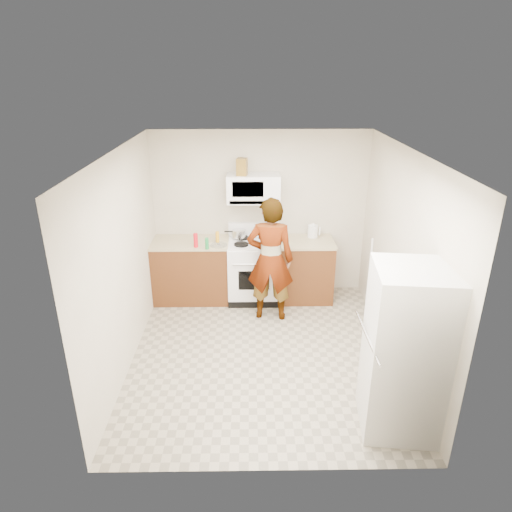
{
  "coord_description": "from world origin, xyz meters",
  "views": [
    {
      "loc": [
        -0.16,
        -4.8,
        3.33
      ],
      "look_at": [
        -0.08,
        0.55,
        1.09
      ],
      "focal_mm": 32.0,
      "sensor_mm": 36.0,
      "label": 1
    }
  ],
  "objects_px": {
    "person": "(270,260)",
    "saucepan": "(239,234)",
    "microwave": "(253,188)",
    "gas_range": "(254,269)",
    "kettle": "(313,231)",
    "fridge": "(405,351)"
  },
  "relations": [
    {
      "from": "saucepan",
      "to": "kettle",
      "type": "bearing_deg",
      "value": 2.36
    },
    {
      "from": "microwave",
      "to": "person",
      "type": "xyz_separation_m",
      "value": [
        0.22,
        -0.7,
        -0.82
      ]
    },
    {
      "from": "fridge",
      "to": "saucepan",
      "type": "distance_m",
      "value": 3.26
    },
    {
      "from": "person",
      "to": "fridge",
      "type": "bearing_deg",
      "value": 124.37
    },
    {
      "from": "microwave",
      "to": "person",
      "type": "distance_m",
      "value": 1.1
    },
    {
      "from": "microwave",
      "to": "saucepan",
      "type": "xyz_separation_m",
      "value": [
        -0.22,
        -0.01,
        -0.69
      ]
    },
    {
      "from": "gas_range",
      "to": "microwave",
      "type": "relative_size",
      "value": 1.49
    },
    {
      "from": "person",
      "to": "saucepan",
      "type": "bearing_deg",
      "value": -52.21
    },
    {
      "from": "person",
      "to": "saucepan",
      "type": "distance_m",
      "value": 0.83
    },
    {
      "from": "gas_range",
      "to": "saucepan",
      "type": "height_order",
      "value": "gas_range"
    },
    {
      "from": "microwave",
      "to": "fridge",
      "type": "relative_size",
      "value": 0.45
    },
    {
      "from": "person",
      "to": "fridge",
      "type": "height_order",
      "value": "person"
    },
    {
      "from": "person",
      "to": "saucepan",
      "type": "height_order",
      "value": "person"
    },
    {
      "from": "kettle",
      "to": "fridge",
      "type": "bearing_deg",
      "value": -73.27
    },
    {
      "from": "microwave",
      "to": "kettle",
      "type": "height_order",
      "value": "microwave"
    },
    {
      "from": "person",
      "to": "gas_range",
      "type": "bearing_deg",
      "value": -63.42
    },
    {
      "from": "person",
      "to": "kettle",
      "type": "distance_m",
      "value": 1.01
    },
    {
      "from": "gas_range",
      "to": "person",
      "type": "height_order",
      "value": "person"
    },
    {
      "from": "fridge",
      "to": "saucepan",
      "type": "bearing_deg",
      "value": 125.89
    },
    {
      "from": "person",
      "to": "kettle",
      "type": "relative_size",
      "value": 9.59
    },
    {
      "from": "saucepan",
      "to": "gas_range",
      "type": "bearing_deg",
      "value": -29.04
    },
    {
      "from": "fridge",
      "to": "saucepan",
      "type": "relative_size",
      "value": 8.5
    }
  ]
}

